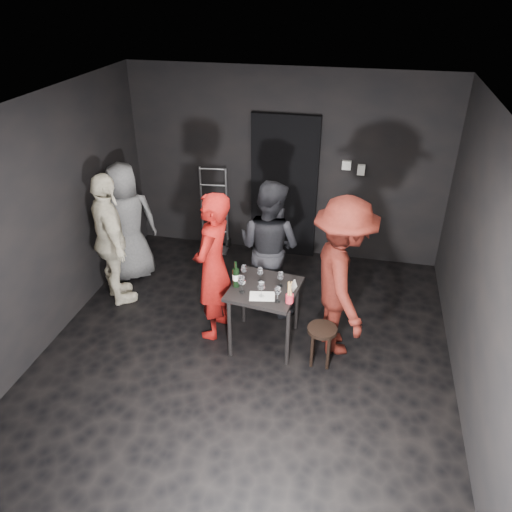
% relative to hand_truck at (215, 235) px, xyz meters
% --- Properties ---
extents(floor, '(4.50, 5.00, 0.02)m').
position_rel_hand_truck_xyz_m(floor, '(1.04, -2.32, -0.23)').
color(floor, black).
rests_on(floor, ground).
extents(ceiling, '(4.50, 5.00, 0.02)m').
position_rel_hand_truck_xyz_m(ceiling, '(1.04, -2.32, 2.47)').
color(ceiling, silver).
rests_on(ceiling, ground).
extents(wall_back, '(4.50, 0.04, 2.70)m').
position_rel_hand_truck_xyz_m(wall_back, '(1.04, 0.18, 1.12)').
color(wall_back, black).
rests_on(wall_back, ground).
extents(wall_front, '(4.50, 0.04, 2.70)m').
position_rel_hand_truck_xyz_m(wall_front, '(1.04, -4.82, 1.12)').
color(wall_front, black).
rests_on(wall_front, ground).
extents(wall_left, '(0.04, 5.00, 2.70)m').
position_rel_hand_truck_xyz_m(wall_left, '(-1.21, -2.32, 1.12)').
color(wall_left, black).
rests_on(wall_left, ground).
extents(wall_right, '(0.04, 5.00, 2.70)m').
position_rel_hand_truck_xyz_m(wall_right, '(3.29, -2.32, 1.12)').
color(wall_right, black).
rests_on(wall_right, ground).
extents(doorway, '(0.95, 0.10, 2.10)m').
position_rel_hand_truck_xyz_m(doorway, '(1.04, 0.12, 0.82)').
color(doorway, black).
rests_on(doorway, ground).
extents(wallbox_upper, '(0.12, 0.06, 0.12)m').
position_rel_hand_truck_xyz_m(wallbox_upper, '(1.89, 0.13, 1.22)').
color(wallbox_upper, '#B7B7B2').
rests_on(wallbox_upper, wall_back).
extents(wallbox_lower, '(0.10, 0.06, 0.14)m').
position_rel_hand_truck_xyz_m(wallbox_lower, '(2.09, 0.13, 1.17)').
color(wallbox_lower, '#B7B7B2').
rests_on(wallbox_lower, wall_back).
extents(hand_truck, '(0.43, 0.36, 1.30)m').
position_rel_hand_truck_xyz_m(hand_truck, '(0.00, 0.00, 0.00)').
color(hand_truck, '#B2B2B7').
rests_on(hand_truck, floor).
extents(tasting_table, '(0.72, 0.72, 0.75)m').
position_rel_hand_truck_xyz_m(tasting_table, '(1.20, -2.03, 0.42)').
color(tasting_table, black).
rests_on(tasting_table, floor).
extents(stool, '(0.32, 0.32, 0.47)m').
position_rel_hand_truck_xyz_m(stool, '(1.88, -2.24, 0.14)').
color(stool, '#301D16').
rests_on(stool, floor).
extents(server_red, '(0.59, 0.82, 2.09)m').
position_rel_hand_truck_xyz_m(server_red, '(0.60, -1.95, 0.81)').
color(server_red, maroon).
rests_on(server_red, floor).
extents(woman_black, '(1.06, 0.81, 1.93)m').
position_rel_hand_truck_xyz_m(woman_black, '(1.11, -1.29, 0.73)').
color(woman_black, black).
rests_on(woman_black, floor).
extents(man_maroon, '(1.09, 1.59, 2.24)m').
position_rel_hand_truck_xyz_m(man_maroon, '(2.02, -1.92, 0.89)').
color(man_maroon, '#45130D').
rests_on(man_maroon, floor).
extents(bystander_cream, '(1.20, 1.25, 2.00)m').
position_rel_hand_truck_xyz_m(bystander_cream, '(-0.82, -1.59, 0.77)').
color(bystander_cream, '#EFE5C7').
rests_on(bystander_cream, floor).
extents(bystander_grey, '(0.99, 0.91, 1.80)m').
position_rel_hand_truck_xyz_m(bystander_grey, '(-0.90, -1.00, 0.67)').
color(bystander_grey, '#5D5C5D').
rests_on(bystander_grey, floor).
extents(tasting_mat, '(0.29, 0.22, 0.00)m').
position_rel_hand_truck_xyz_m(tasting_mat, '(1.21, -2.20, 0.52)').
color(tasting_mat, white).
rests_on(tasting_mat, tasting_table).
extents(wine_glass_a, '(0.11, 0.11, 0.22)m').
position_rel_hand_truck_xyz_m(wine_glass_a, '(0.98, -2.17, 0.63)').
color(wine_glass_a, white).
rests_on(wine_glass_a, tasting_table).
extents(wine_glass_b, '(0.08, 0.08, 0.18)m').
position_rel_hand_truck_xyz_m(wine_glass_b, '(0.94, -1.89, 0.61)').
color(wine_glass_b, white).
rests_on(wine_glass_b, tasting_table).
extents(wine_glass_c, '(0.09, 0.09, 0.18)m').
position_rel_hand_truck_xyz_m(wine_glass_c, '(1.13, -1.91, 0.61)').
color(wine_glass_c, white).
rests_on(wine_glass_c, tasting_table).
extents(wine_glass_d, '(0.10, 0.10, 0.20)m').
position_rel_hand_truck_xyz_m(wine_glass_d, '(1.21, -2.20, 0.62)').
color(wine_glass_d, white).
rests_on(wine_glass_d, tasting_table).
extents(wine_glass_e, '(0.09, 0.09, 0.20)m').
position_rel_hand_truck_xyz_m(wine_glass_e, '(1.39, -2.26, 0.62)').
color(wine_glass_e, white).
rests_on(wine_glass_e, tasting_table).
extents(wine_glass_f, '(0.09, 0.09, 0.19)m').
position_rel_hand_truck_xyz_m(wine_glass_f, '(1.37, -1.96, 0.62)').
color(wine_glass_f, white).
rests_on(wine_glass_f, tasting_table).
extents(wine_bottle, '(0.07, 0.07, 0.31)m').
position_rel_hand_truck_xyz_m(wine_bottle, '(0.89, -2.07, 0.64)').
color(wine_bottle, black).
rests_on(wine_bottle, tasting_table).
extents(breadstick_cup, '(0.08, 0.08, 0.26)m').
position_rel_hand_truck_xyz_m(breadstick_cup, '(1.51, -2.24, 0.64)').
color(breadstick_cup, '#B52532').
rests_on(breadstick_cup, tasting_table).
extents(reserved_card, '(0.10, 0.14, 0.09)m').
position_rel_hand_truck_xyz_m(reserved_card, '(1.49, -1.99, 0.57)').
color(reserved_card, white).
rests_on(reserved_card, tasting_table).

